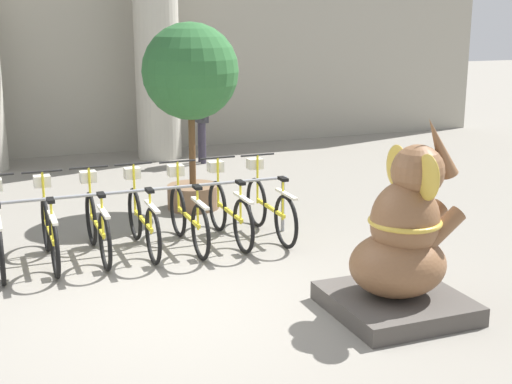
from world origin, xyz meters
TOP-DOWN VIEW (x-y plane):
  - ground_plane at (0.00, 0.00)m, footprint 60.00×60.00m
  - building_facade at (0.00, 8.60)m, footprint 20.00×0.20m
  - column_right at (1.71, 7.60)m, footprint 1.12×1.12m
  - bike_rack at (0.05, 1.95)m, footprint 3.99×0.05m
  - bicycle_1 at (-1.08, 1.81)m, footprint 0.48×1.70m
  - bicycle_2 at (-0.52, 1.85)m, footprint 0.48×1.70m
  - bicycle_3 at (0.05, 1.86)m, footprint 0.48×1.70m
  - bicycle_4 at (0.61, 1.80)m, footprint 0.48×1.70m
  - bicycle_5 at (1.18, 1.84)m, footprint 0.48×1.70m
  - bicycle_6 at (1.74, 1.82)m, footprint 0.48×1.70m
  - elephant_statue at (2.00, -0.95)m, footprint 1.27×1.27m
  - person_pedestrian at (2.35, 6.74)m, footprint 0.22×0.47m
  - potted_tree at (1.20, 3.54)m, footprint 1.42×1.42m

SIDE VIEW (x-z plane):
  - ground_plane at x=0.00m, z-range 0.00..0.00m
  - bicycle_1 at x=-1.08m, z-range -0.11..0.93m
  - bicycle_2 at x=-0.52m, z-range -0.11..0.93m
  - bicycle_3 at x=0.05m, z-range -0.11..0.93m
  - bicycle_4 at x=0.61m, z-range -0.11..0.93m
  - bicycle_5 at x=1.18m, z-range -0.11..0.93m
  - bicycle_6 at x=1.74m, z-range -0.11..0.93m
  - bike_rack at x=0.05m, z-range 0.23..1.00m
  - elephant_statue at x=2.00m, z-range -0.32..1.65m
  - person_pedestrian at x=2.35m, z-range 0.16..1.82m
  - potted_tree at x=1.20m, z-range 0.54..3.32m
  - column_right at x=1.71m, z-range 0.04..5.20m
  - building_facade at x=0.00m, z-range 0.00..6.00m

